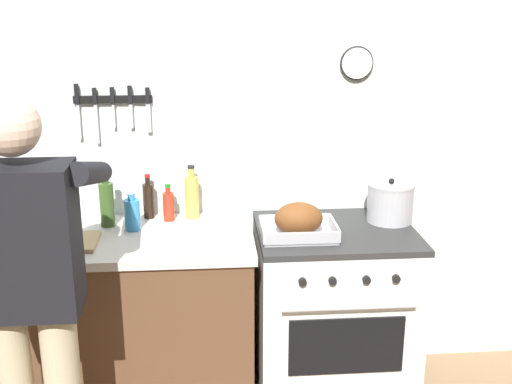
{
  "coord_description": "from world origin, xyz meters",
  "views": [
    {
      "loc": [
        -0.39,
        -1.87,
        1.98
      ],
      "look_at": [
        -0.18,
        0.85,
        1.14
      ],
      "focal_mm": 44.99,
      "sensor_mm": 36.0,
      "label": 1
    }
  ],
  "objects": [
    {
      "name": "person_cook",
      "position": [
        -1.06,
        0.35,
        0.95
      ],
      "size": [
        0.51,
        0.63,
        1.66
      ],
      "rotation": [
        0.0,
        0.0,
        1.75
      ],
      "color": "#C6B793",
      "rests_on": "ground"
    },
    {
      "name": "bottle_cooking_oil",
      "position": [
        -0.47,
        1.22,
        1.01
      ],
      "size": [
        0.07,
        0.07,
        0.27
      ],
      "color": "gold",
      "rests_on": "counter_block"
    },
    {
      "name": "roasting_pan",
      "position": [
        0.02,
        0.91,
        0.97
      ],
      "size": [
        0.35,
        0.26,
        0.16
      ],
      "color": "#B7B7BC",
      "rests_on": "stove"
    },
    {
      "name": "cutting_board",
      "position": [
        -1.08,
        0.89,
        0.91
      ],
      "size": [
        0.36,
        0.24,
        0.02
      ],
      "primitive_type": "cube",
      "color": "tan",
      "rests_on": "counter_block"
    },
    {
      "name": "bottle_hot_sauce",
      "position": [
        -0.59,
        1.19,
        0.98
      ],
      "size": [
        0.06,
        0.06,
        0.19
      ],
      "color": "red",
      "rests_on": "counter_block"
    },
    {
      "name": "bottle_olive_oil",
      "position": [
        -0.88,
        1.13,
        1.02
      ],
      "size": [
        0.07,
        0.07,
        0.28
      ],
      "color": "#385623",
      "rests_on": "counter_block"
    },
    {
      "name": "bottle_dish_soap",
      "position": [
        -0.76,
        1.06,
        0.98
      ],
      "size": [
        0.07,
        0.07,
        0.2
      ],
      "color": "#338CCC",
      "rests_on": "counter_block"
    },
    {
      "name": "stove",
      "position": [
        0.22,
        0.99,
        0.45
      ],
      "size": [
        0.76,
        0.67,
        0.9
      ],
      "color": "white",
      "rests_on": "ground"
    },
    {
      "name": "wall_back",
      "position": [
        -0.0,
        1.35,
        1.3
      ],
      "size": [
        6.0,
        0.13,
        2.6
      ],
      "color": "silver",
      "rests_on": "ground"
    },
    {
      "name": "stock_pot",
      "position": [
        0.51,
        1.09,
        1.0
      ],
      "size": [
        0.23,
        0.23,
        0.22
      ],
      "color": "#B7B7BC",
      "rests_on": "stove"
    },
    {
      "name": "bottle_soy_sauce",
      "position": [
        -0.69,
        1.23,
        0.99
      ],
      "size": [
        0.05,
        0.05,
        0.23
      ],
      "color": "black",
      "rests_on": "counter_block"
    },
    {
      "name": "counter_block",
      "position": [
        -1.2,
        0.99,
        0.45
      ],
      "size": [
        2.03,
        0.65,
        0.9
      ],
      "color": "brown",
      "rests_on": "ground"
    }
  ]
}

